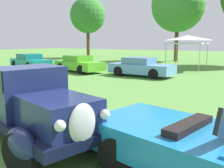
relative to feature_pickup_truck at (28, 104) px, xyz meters
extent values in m
plane|color=#568C3D|center=(-0.60, -0.21, -0.87)|extent=(120.00, 120.00, 0.00)
cube|color=black|center=(-0.04, 0.01, -0.31)|extent=(4.53, 2.53, 0.20)
cube|color=navy|center=(1.20, -0.33, 0.07)|extent=(1.82, 1.47, 0.60)
ellipsoid|color=silver|center=(1.99, -0.55, 0.05)|extent=(0.29, 0.54, 0.68)
cube|color=navy|center=(0.08, -0.02, 0.31)|extent=(1.36, 1.60, 1.04)
cube|color=black|center=(0.08, -0.02, 0.61)|extent=(1.27, 1.61, 0.40)
cube|color=navy|center=(-1.21, 0.33, -0.01)|extent=(2.18, 1.85, 0.48)
ellipsoid|color=navy|center=(1.46, 0.35, -0.31)|extent=(0.98, 0.59, 0.52)
ellipsoid|color=navy|center=(1.08, -1.04, -0.31)|extent=(0.98, 0.59, 0.52)
ellipsoid|color=navy|center=(-1.02, 1.03, -0.31)|extent=(0.98, 0.59, 0.52)
sphere|color=silver|center=(2.15, -0.13, 0.13)|extent=(0.18, 0.18, 0.18)
sphere|color=silver|center=(1.92, -0.98, 0.13)|extent=(0.18, 0.18, 0.18)
cylinder|color=black|center=(1.46, 0.35, -0.49)|extent=(0.76, 0.24, 0.76)
cylinder|color=black|center=(1.08, -1.04, -0.49)|extent=(0.76, 0.24, 0.76)
cylinder|color=black|center=(-1.02, 1.03, -0.49)|extent=(0.76, 0.24, 0.76)
cube|color=#1E7AB7|center=(3.83, 0.30, -0.30)|extent=(4.40, 2.54, 0.52)
cube|color=black|center=(3.44, 0.39, -0.06)|extent=(0.52, 1.24, 0.28)
cylinder|color=black|center=(2.74, 1.32, -0.54)|extent=(0.66, 0.20, 0.66)
cylinder|color=black|center=(2.42, -0.19, -0.54)|extent=(0.66, 0.20, 0.66)
cube|color=teal|center=(-12.58, 10.59, -0.37)|extent=(4.71, 2.73, 0.60)
cube|color=#146A6E|center=(-12.75, 10.63, 0.13)|extent=(2.25, 1.89, 0.44)
cylinder|color=black|center=(-11.49, 9.51, -0.55)|extent=(0.64, 0.22, 0.64)
cylinder|color=black|center=(-14.06, 10.17, -0.55)|extent=(0.64, 0.22, 0.64)
cube|color=#60C62D|center=(-7.56, 10.88, -0.37)|extent=(4.46, 2.61, 0.60)
cube|color=#4D9F24|center=(-7.72, 10.92, 0.13)|extent=(2.13, 1.84, 0.44)
cylinder|color=black|center=(-6.52, 9.84, -0.55)|extent=(0.64, 0.22, 0.64)
cylinder|color=black|center=(-8.96, 10.43, -0.55)|extent=(0.64, 0.22, 0.64)
cube|color=#669EDB|center=(-2.60, 11.18, -0.37)|extent=(4.26, 1.87, 0.60)
cube|color=#517EAF|center=(-2.77, 11.19, 0.13)|extent=(1.91, 1.53, 0.44)
cylinder|color=black|center=(-1.38, 10.35, -0.55)|extent=(0.64, 0.22, 0.64)
cylinder|color=black|center=(-3.89, 10.46, -0.55)|extent=(0.64, 0.22, 0.64)
cylinder|color=#B7B7BC|center=(0.20, 17.26, 0.16)|extent=(0.05, 0.05, 2.05)
cylinder|color=#B7B7BC|center=(0.20, 14.76, 0.16)|extent=(0.05, 0.05, 2.05)
cylinder|color=#B7B7BC|center=(-2.30, 17.26, 0.16)|extent=(0.05, 0.05, 2.05)
cylinder|color=#B7B7BC|center=(-2.30, 14.76, 0.16)|extent=(0.05, 0.05, 2.05)
cube|color=silver|center=(-1.05, 16.01, 1.23)|extent=(2.78, 2.78, 0.10)
pyramid|color=silver|center=(-1.05, 16.01, 1.65)|extent=(2.72, 2.72, 0.38)
cylinder|color=brown|center=(-16.98, 24.24, 1.35)|extent=(0.44, 0.44, 4.43)
sphere|color=#337A2D|center=(-16.98, 24.24, 4.88)|extent=(4.76, 4.76, 4.76)
cylinder|color=brown|center=(-4.85, 25.03, 1.44)|extent=(0.44, 0.44, 4.60)
sphere|color=#428938|center=(-4.85, 25.03, 5.37)|extent=(5.93, 5.93, 5.93)
camera|label=1|loc=(4.47, -3.58, 1.36)|focal=40.28mm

